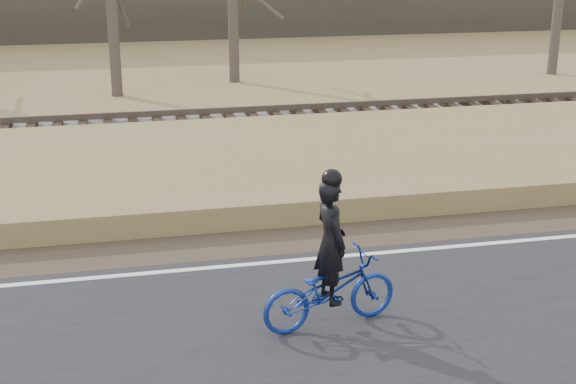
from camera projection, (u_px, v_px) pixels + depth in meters
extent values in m
plane|color=olive|center=(157.00, 282.00, 11.92)|extent=(120.00, 120.00, 0.00)
cube|color=black|center=(170.00, 364.00, 9.59)|extent=(120.00, 6.00, 0.06)
cube|color=silver|center=(156.00, 273.00, 12.09)|extent=(120.00, 0.12, 0.01)
cube|color=#473A2B|center=(152.00, 251.00, 13.03)|extent=(120.00, 1.60, 0.04)
cube|color=olive|center=(142.00, 185.00, 15.76)|extent=(120.00, 5.00, 0.44)
cube|color=slate|center=(135.00, 139.00, 19.28)|extent=(120.00, 3.00, 0.45)
cube|color=black|center=(134.00, 127.00, 19.19)|extent=(120.00, 2.40, 0.14)
cube|color=brown|center=(135.00, 128.00, 18.48)|extent=(120.00, 0.07, 0.15)
cube|color=brown|center=(132.00, 115.00, 19.81)|extent=(120.00, 0.07, 0.15)
imported|color=navy|center=(330.00, 290.00, 10.35)|extent=(1.96, 0.99, 0.98)
imported|color=black|center=(331.00, 242.00, 10.14)|extent=(0.49, 0.66, 1.62)
sphere|color=black|center=(332.00, 179.00, 9.89)|extent=(0.26, 0.26, 0.26)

